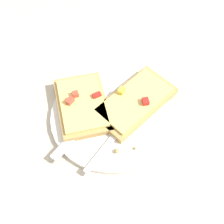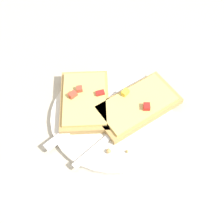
% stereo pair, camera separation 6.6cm
% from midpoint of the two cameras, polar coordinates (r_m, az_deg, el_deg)
% --- Properties ---
extents(ground_plane, '(4.00, 4.00, 0.00)m').
position_cam_midpoint_polar(ground_plane, '(0.67, 2.78, -1.23)').
color(ground_plane, '#BCB29E').
extents(plate, '(0.26, 0.26, 0.01)m').
position_cam_midpoint_polar(plate, '(0.67, 2.80, -0.96)').
color(plate, silver).
rests_on(plate, ground).
extents(fork, '(0.20, 0.09, 0.01)m').
position_cam_midpoint_polar(fork, '(0.64, 3.85, -3.56)').
color(fork, silver).
rests_on(fork, plate).
extents(knife, '(0.20, 0.09, 0.01)m').
position_cam_midpoint_polar(knife, '(0.65, -3.24, -2.18)').
color(knife, silver).
rests_on(knife, plate).
extents(pizza_slice_main, '(0.21, 0.17, 0.03)m').
position_cam_midpoint_polar(pizza_slice_main, '(0.67, 7.32, 1.04)').
color(pizza_slice_main, tan).
rests_on(pizza_slice_main, plate).
extents(pizza_slice_corner, '(0.19, 0.17, 0.03)m').
position_cam_midpoint_polar(pizza_slice_corner, '(0.67, -2.16, 2.09)').
color(pizza_slice_corner, tan).
rests_on(pizza_slice_corner, plate).
extents(crumb_scatter, '(0.02, 0.04, 0.01)m').
position_cam_midpoint_polar(crumb_scatter, '(0.62, 2.94, -7.39)').
color(crumb_scatter, '#A28447').
rests_on(crumb_scatter, plate).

